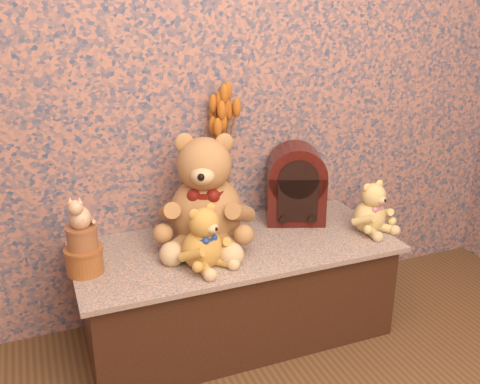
# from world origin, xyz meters

# --- Properties ---
(display_shelf) EXTENTS (1.28, 0.58, 0.42)m
(display_shelf) POSITION_xyz_m (0.00, 1.22, 0.21)
(display_shelf) COLOR navy
(display_shelf) RESTS_ON ground
(teddy_large) EXTENTS (0.54, 0.57, 0.49)m
(teddy_large) POSITION_xyz_m (-0.10, 1.29, 0.66)
(teddy_large) COLOR #AA7242
(teddy_large) RESTS_ON display_shelf
(teddy_medium) EXTENTS (0.28, 0.30, 0.25)m
(teddy_medium) POSITION_xyz_m (-0.18, 1.10, 0.54)
(teddy_medium) COLOR gold
(teddy_medium) RESTS_ON display_shelf
(teddy_small) EXTENTS (0.23, 0.26, 0.24)m
(teddy_small) POSITION_xyz_m (0.58, 1.14, 0.53)
(teddy_small) COLOR tan
(teddy_small) RESTS_ON display_shelf
(cathedral_radio) EXTENTS (0.30, 0.26, 0.34)m
(cathedral_radio) POSITION_xyz_m (0.33, 1.35, 0.59)
(cathedral_radio) COLOR #3B0E0A
(cathedral_radio) RESTS_ON display_shelf
(ceramic_vase) EXTENTS (0.14, 0.14, 0.18)m
(ceramic_vase) POSITION_xyz_m (0.02, 1.43, 0.51)
(ceramic_vase) COLOR tan
(ceramic_vase) RESTS_ON display_shelf
(dried_stalks) EXTENTS (0.21, 0.21, 0.40)m
(dried_stalks) POSITION_xyz_m (0.02, 1.43, 0.79)
(dried_stalks) COLOR #C2641F
(dried_stalks) RESTS_ON ceramic_vase
(biscuit_tin_lower) EXTENTS (0.13, 0.13, 0.10)m
(biscuit_tin_lower) POSITION_xyz_m (-0.59, 1.20, 0.46)
(biscuit_tin_lower) COLOR #AC8632
(biscuit_tin_lower) RESTS_ON display_shelf
(biscuit_tin_upper) EXTENTS (0.13, 0.13, 0.08)m
(biscuit_tin_upper) POSITION_xyz_m (-0.59, 1.20, 0.55)
(biscuit_tin_upper) COLOR tan
(biscuit_tin_upper) RESTS_ON biscuit_tin_lower
(cat_figurine) EXTENTS (0.12, 0.13, 0.13)m
(cat_figurine) POSITION_xyz_m (-0.59, 1.20, 0.66)
(cat_figurine) COLOR silver
(cat_figurine) RESTS_ON biscuit_tin_upper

